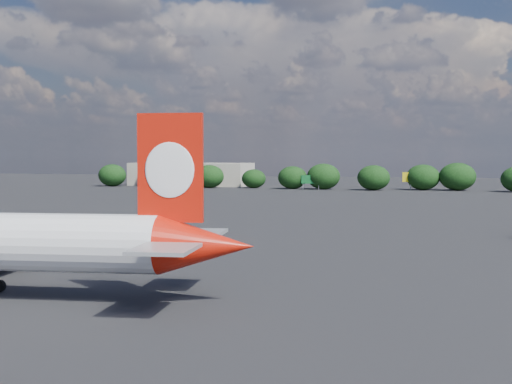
% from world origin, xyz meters
% --- Properties ---
extents(ground, '(500.00, 500.00, 0.00)m').
position_xyz_m(ground, '(0.00, 60.00, 0.00)').
color(ground, black).
rests_on(ground, ground).
extents(terminal_building, '(42.00, 16.00, 8.00)m').
position_xyz_m(terminal_building, '(-65.00, 192.00, 4.00)').
color(terminal_building, '#9D9587').
rests_on(terminal_building, ground).
extents(highway_sign, '(6.00, 0.30, 4.50)m').
position_xyz_m(highway_sign, '(-18.00, 176.00, 3.13)').
color(highway_sign, '#14672C').
rests_on(highway_sign, ground).
extents(billboard_yellow, '(5.00, 0.30, 5.50)m').
position_xyz_m(billboard_yellow, '(12.00, 182.00, 3.87)').
color(billboard_yellow, yellow).
rests_on(billboard_yellow, ground).
extents(horizon_treeline, '(201.96, 16.69, 9.19)m').
position_xyz_m(horizon_treeline, '(0.19, 180.68, 3.87)').
color(horizon_treeline, black).
rests_on(horizon_treeline, ground).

